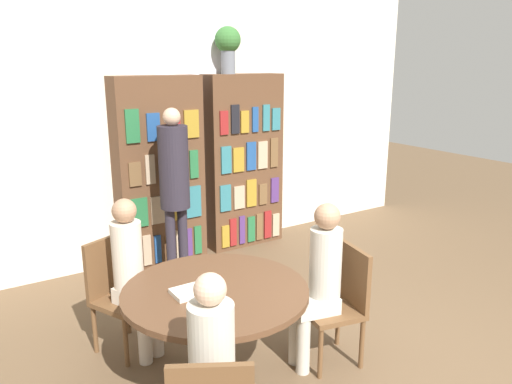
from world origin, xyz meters
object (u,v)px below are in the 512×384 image
(bookshelf_right, at_px, (243,162))
(bookshelf_left, at_px, (159,173))
(librarian_standing, at_px, (174,177))
(seated_reader_left, at_px, (133,271))
(seated_reader_back, at_px, (212,368))
(flower_vase, at_px, (228,45))
(seated_reader_right, at_px, (319,278))
(chair_left_side, at_px, (117,289))
(reading_table, at_px, (216,305))
(chair_far_side, at_px, (341,299))

(bookshelf_right, bearing_deg, bookshelf_left, 179.99)
(bookshelf_right, xyz_separation_m, librarian_standing, (-1.11, -0.50, 0.06))
(seated_reader_left, bearing_deg, bookshelf_right, -164.67)
(seated_reader_back, bearing_deg, bookshelf_left, 101.96)
(flower_vase, relative_size, seated_reader_right, 0.41)
(chair_left_side, distance_m, seated_reader_back, 1.55)
(seated_reader_left, bearing_deg, chair_left_side, -90.00)
(chair_left_side, height_order, librarian_standing, librarian_standing)
(chair_left_side, height_order, seated_reader_right, seated_reader_right)
(seated_reader_left, bearing_deg, flower_vase, -161.74)
(reading_table, xyz_separation_m, seated_reader_back, (-0.38, -0.67, 0.05))
(flower_vase, height_order, reading_table, flower_vase)
(reading_table, xyz_separation_m, chair_left_side, (-0.39, 0.87, -0.13))
(seated_reader_left, bearing_deg, seated_reader_right, 117.03)
(chair_far_side, bearing_deg, chair_left_side, 63.00)
(bookshelf_left, bearing_deg, chair_far_side, -81.92)
(seated_reader_back, bearing_deg, flower_vase, 88.21)
(flower_vase, xyz_separation_m, seated_reader_left, (-1.77, -1.62, -1.68))
(bookshelf_left, distance_m, chair_left_side, 1.81)
(chair_left_side, bearing_deg, flower_vase, -166.08)
(bookshelf_left, distance_m, seated_reader_left, 1.87)
(seated_reader_back, height_order, librarian_standing, librarian_standing)
(bookshelf_left, height_order, chair_left_side, bookshelf_left)
(bookshelf_left, height_order, chair_far_side, bookshelf_left)
(librarian_standing, bearing_deg, chair_far_side, -78.59)
(chair_left_side, distance_m, seated_reader_right, 1.55)
(reading_table, xyz_separation_m, seated_reader_right, (0.75, -0.16, 0.07))
(bookshelf_right, xyz_separation_m, seated_reader_back, (-2.02, -2.98, -0.34))
(librarian_standing, bearing_deg, seated_reader_left, -127.19)
(bookshelf_left, relative_size, librarian_standing, 1.16)
(seated_reader_right, bearing_deg, bookshelf_left, 15.86)
(flower_vase, distance_m, chair_left_side, 3.00)
(chair_left_side, bearing_deg, bookshelf_left, -148.08)
(chair_left_side, height_order, seated_reader_left, seated_reader_left)
(chair_left_side, distance_m, chair_far_side, 1.70)
(librarian_standing, bearing_deg, bookshelf_right, 24.26)
(flower_vase, height_order, seated_reader_left, flower_vase)
(seated_reader_back, bearing_deg, chair_left_side, 120.16)
(bookshelf_right, height_order, seated_reader_right, bookshelf_right)
(bookshelf_left, relative_size, flower_vase, 3.97)
(seated_reader_left, height_order, seated_reader_back, seated_reader_left)
(seated_reader_right, height_order, seated_reader_back, seated_reader_right)
(bookshelf_right, relative_size, chair_left_side, 2.31)
(bookshelf_left, relative_size, chair_left_side, 2.31)
(reading_table, bearing_deg, chair_left_side, 114.18)
(librarian_standing, bearing_deg, chair_left_side, -134.36)
(flower_vase, height_order, seated_reader_right, flower_vase)
(bookshelf_right, relative_size, seated_reader_back, 1.68)
(flower_vase, distance_m, seated_reader_back, 3.89)
(chair_far_side, xyz_separation_m, librarian_standing, (-0.40, 2.01, 0.58))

